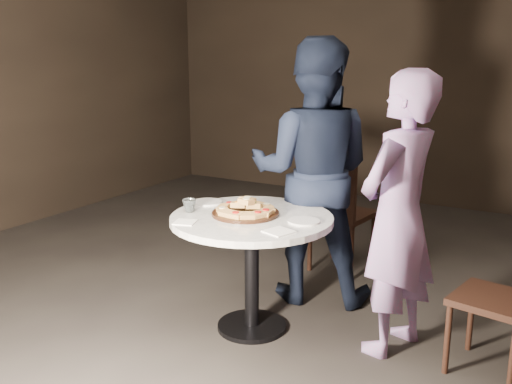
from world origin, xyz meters
TOP-DOWN VIEW (x-y plane):
  - floor at (0.00, 0.00)m, footprint 7.00×7.00m
  - table at (0.01, 0.02)m, footprint 1.08×1.08m
  - serving_board at (-0.03, 0.03)m, footprint 0.46×0.46m
  - focaccia_pile at (-0.03, 0.03)m, footprint 0.35×0.34m
  - plate_left at (-0.37, 0.13)m, footprint 0.21×0.21m
  - plate_right at (0.33, 0.06)m, footprint 0.23×0.23m
  - water_glass at (-0.35, -0.09)m, footprint 0.10×0.10m
  - napkin_near at (-0.24, -0.28)m, footprint 0.14×0.14m
  - napkin_far at (0.29, -0.17)m, footprint 0.17×0.17m
  - chair_far at (0.09, 1.12)m, footprint 0.46×0.47m
  - chair_right at (1.39, 0.21)m, footprint 0.45×0.44m
  - diner_navy at (0.11, 0.64)m, footprint 0.99×0.87m
  - diner_teal at (0.80, 0.23)m, footprint 0.50×0.64m

SIDE VIEW (x-z plane):
  - floor at x=0.00m, z-range 0.00..0.00m
  - chair_right at x=1.39m, z-range 0.06..0.86m
  - chair_far at x=0.09m, z-range 0.07..0.94m
  - table at x=0.01m, z-range 0.22..0.92m
  - napkin_near at x=-0.24m, z-range 0.70..0.71m
  - napkin_far at x=0.29m, z-range 0.70..0.71m
  - plate_right at x=0.33m, z-range 0.70..0.71m
  - plate_left at x=-0.37m, z-range 0.70..0.71m
  - serving_board at x=-0.03m, z-range 0.70..0.72m
  - water_glass at x=-0.35m, z-range 0.70..0.78m
  - focaccia_pile at x=-0.03m, z-range 0.70..0.79m
  - diner_teal at x=0.80m, z-range 0.00..1.54m
  - diner_navy at x=0.11m, z-range 0.00..1.71m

